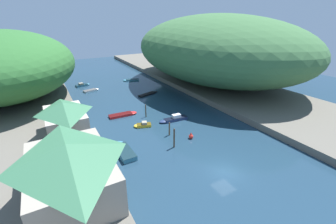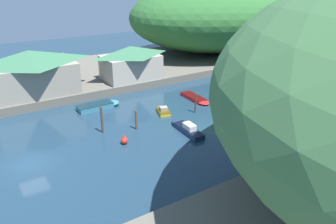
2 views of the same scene
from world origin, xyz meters
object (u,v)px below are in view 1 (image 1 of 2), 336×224
object	(u,v)px
boat_moored_right	(83,85)
boat_cabin_cruiser	(142,125)
person_by_boathouse	(85,131)
boat_near_quay	(123,150)
waterfront_building	(70,169)
boat_far_right_bank	(124,114)
boat_navy_launch	(149,94)
boat_yellow_tender	(92,90)
channel_buoy_near	(191,136)
person_on_quay	(78,132)
boat_red_skiff	(131,80)
boathouse_shed	(65,118)
boat_open_rowboat	(173,119)

from	to	relation	value
boat_moored_right	boat_cabin_cruiser	bearing A→B (deg)	-5.65
person_by_boathouse	boat_moored_right	bearing A→B (deg)	-6.52
boat_near_quay	person_by_boathouse	xyz separation A→B (m)	(-4.10, 5.04, 1.81)
waterfront_building	boat_far_right_bank	distance (m)	23.06
boat_navy_launch	boat_far_right_bank	size ratio (longest dim) A/B	1.09
boat_near_quay	boat_yellow_tender	xyz separation A→B (m)	(2.48, 32.23, -0.15)
boat_navy_launch	channel_buoy_near	distance (m)	23.98
person_on_quay	waterfront_building	bearing A→B (deg)	178.92
waterfront_building	boat_yellow_tender	xyz separation A→B (m)	(9.97, 38.91, -4.06)
boat_near_quay	boat_red_skiff	bearing A→B (deg)	66.56
boat_red_skiff	boat_navy_launch	bearing A→B (deg)	-168.29
boathouse_shed	channel_buoy_near	size ratio (longest dim) A/B	8.22
boat_near_quay	person_on_quay	world-z (taller)	person_on_quay
boat_open_rowboat	boathouse_shed	bearing A→B (deg)	86.26
person_by_boathouse	boat_near_quay	bearing A→B (deg)	-138.12
boat_navy_launch	person_on_quay	world-z (taller)	person_on_quay
boathouse_shed	boat_open_rowboat	world-z (taller)	boathouse_shed
boat_cabin_cruiser	boat_open_rowboat	size ratio (longest dim) A/B	0.58
person_by_boathouse	boathouse_shed	bearing A→B (deg)	41.21
boat_far_right_bank	person_by_boathouse	bearing A→B (deg)	-46.97
person_on_quay	boathouse_shed	bearing A→B (deg)	37.88
person_on_quay	boat_red_skiff	bearing A→B (deg)	-22.72
boat_near_quay	person_by_boathouse	distance (m)	6.75
waterfront_building	boat_near_quay	xyz separation A→B (m)	(7.48, 6.68, -3.91)
boat_far_right_bank	boat_open_rowboat	size ratio (longest dim) A/B	0.98
boat_navy_launch	person_by_boathouse	xyz separation A→B (m)	(-18.59, -17.05, 1.98)
boat_navy_launch	person_by_boathouse	world-z (taller)	person_by_boathouse
boat_navy_launch	boat_open_rowboat	distance (m)	16.68
boathouse_shed	boat_cabin_cruiser	world-z (taller)	boathouse_shed
boat_moored_right	boat_far_right_bank	size ratio (longest dim) A/B	0.74
boathouse_shed	boat_open_rowboat	xyz separation A→B (m)	(18.14, -2.18, -3.50)
boat_far_right_bank	channel_buoy_near	distance (m)	15.57
boathouse_shed	boat_near_quay	size ratio (longest dim) A/B	1.60
boat_red_skiff	boat_near_quay	bearing A→B (deg)	172.23
boathouse_shed	person_by_boathouse	distance (m)	3.91
boat_red_skiff	boat_near_quay	size ratio (longest dim) A/B	0.89
boat_far_right_bank	boat_cabin_cruiser	bearing A→B (deg)	13.00
person_on_quay	person_by_boathouse	size ratio (longest dim) A/B	1.00
boathouse_shed	boat_navy_launch	xyz separation A→B (m)	(20.79, 14.29, -3.66)
person_by_boathouse	person_on_quay	bearing A→B (deg)	67.33
boat_far_right_bank	boat_cabin_cruiser	world-z (taller)	boat_cabin_cruiser
boat_near_quay	person_by_boathouse	bearing A→B (deg)	128.03
boat_red_skiff	channel_buoy_near	size ratio (longest dim) A/B	4.56
boathouse_shed	channel_buoy_near	world-z (taller)	boathouse_shed
boat_moored_right	boathouse_shed	bearing A→B (deg)	-27.56
boat_yellow_tender	channel_buoy_near	distance (m)	34.87
boat_moored_right	boat_cabin_cruiser	size ratio (longest dim) A/B	1.24
boathouse_shed	boat_moored_right	bearing A→B (deg)	75.98
boat_red_skiff	boat_near_quay	distance (m)	40.10
waterfront_building	person_by_boathouse	distance (m)	12.38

